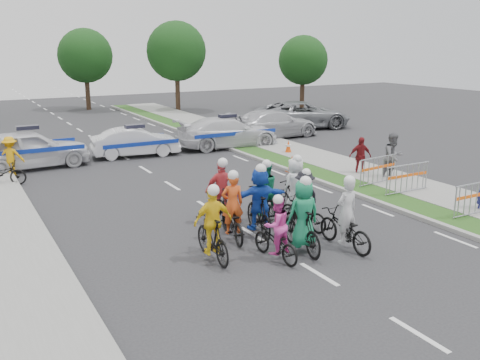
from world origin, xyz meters
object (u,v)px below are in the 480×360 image
rider_0 (345,224)px  rider_4 (304,205)px  civilian_suv (302,115)px  cone_1 (288,148)px  rider_5 (259,205)px  tree_1 (176,51)px  police_car_1 (135,142)px  spectator_1 (393,157)px  rider_2 (276,235)px  cone_0 (292,164)px  rider_3 (213,231)px  police_car_2 (228,132)px  marshal_hiviz (11,156)px  rider_7 (295,193)px  police_car_0 (29,149)px  civilian_sedan (274,124)px  parked_bike (2,174)px  spectator_2 (360,156)px  barrier_0 (476,200)px  barrier_1 (407,180)px  barrier_2 (378,171)px  tree_2 (303,60)px  rider_8 (265,198)px  rider_6 (232,216)px  tree_4 (85,56)px

rider_0 → rider_4: (-0.05, 1.76, 0.05)m
civilian_suv → cone_1: (-5.36, -6.40, -0.49)m
rider_4 → civilian_suv: bearing=-136.2°
civilian_suv → rider_5: bearing=155.6°
civilian_suv → tree_1: tree_1 is taller
police_car_1 → spectator_1: bearing=-134.0°
rider_2 → cone_0: size_ratio=2.44×
rider_3 → civilian_suv: bearing=-129.0°
police_car_2 → marshal_hiviz: 10.44m
rider_3 → spectator_1: 10.26m
rider_7 → police_car_0: (-6.08, 10.83, 0.07)m
civilian_sedan → parked_bike: size_ratio=3.04×
spectator_2 → barrier_0: spectator_2 is taller
rider_7 → cone_1: (5.09, 7.88, -0.42)m
marshal_hiviz → barrier_1: marshal_hiviz is taller
rider_5 → barrier_0: bearing=175.3°
rider_4 → barrier_0: 5.46m
rider_5 → police_car_2: bearing=-101.9°
rider_7 → marshal_hiviz: bearing=-57.6°
barrier_1 → police_car_0: bearing=135.2°
rider_4 → barrier_2: size_ratio=0.92×
barrier_0 → cone_1: 10.64m
tree_1 → police_car_2: bearing=-103.4°
marshal_hiviz → barrier_2: bearing=162.9°
rider_0 → tree_2: size_ratio=0.34×
rider_5 → marshal_hiviz: 11.89m
marshal_hiviz → police_car_0: bearing=-113.9°
rider_7 → tree_2: bearing=-128.5°
rider_3 → rider_5: size_ratio=0.96×
rider_0 → tree_1: bearing=-106.2°
rider_7 → police_car_0: size_ratio=0.40×
police_car_1 → police_car_2: size_ratio=0.77×
rider_2 → rider_7: size_ratio=0.87×
rider_8 → marshal_hiviz: 11.43m
rider_8 → civilian_suv: bearing=-118.6°
rider_5 → rider_6: 0.87m
barrier_2 → cone_1: bearing=87.2°
rider_4 → rider_5: rider_5 is taller
barrier_1 → police_car_2: bearing=97.0°
civilian_sedan → barrier_1: 12.38m
parked_bike → barrier_0: bearing=-113.6°
rider_7 → parked_bike: size_ratio=1.12×
rider_0 → civilian_sedan: bearing=-118.0°
tree_2 → tree_4: tree_4 is taller
civilian_sedan → rider_4: bearing=146.5°
police_car_0 → rider_2: bearing=-168.2°
rider_7 → police_car_2: (3.45, 10.96, 0.01)m
cone_0 → tree_4: bearing=95.0°
rider_8 → tree_1: tree_1 is taller
rider_3 → rider_6: bearing=-133.9°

